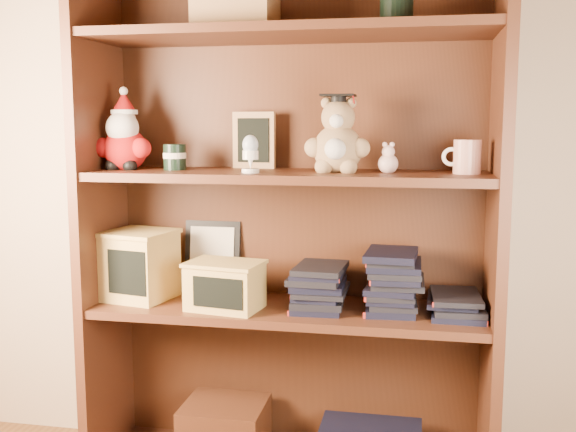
# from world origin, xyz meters

# --- Properties ---
(bookcase) EXTENTS (1.20, 0.35, 1.60)m
(bookcase) POSITION_xyz_m (-0.05, 1.36, 0.78)
(bookcase) COLOR #4C2615
(bookcase) RESTS_ON ground
(shelf_lower) EXTENTS (1.14, 0.33, 0.02)m
(shelf_lower) POSITION_xyz_m (-0.04, 1.30, 0.54)
(shelf_lower) COLOR #4C2615
(shelf_lower) RESTS_ON ground
(shelf_upper) EXTENTS (1.14, 0.33, 0.02)m
(shelf_upper) POSITION_xyz_m (-0.04, 1.30, 0.94)
(shelf_upper) COLOR #4C2615
(shelf_upper) RESTS_ON ground
(santa_plush) EXTENTS (0.18, 0.13, 0.25)m
(santa_plush) POSITION_xyz_m (-0.54, 1.30, 1.04)
(santa_plush) COLOR #A50F0F
(santa_plush) RESTS_ON shelf_upper
(teachers_tin) EXTENTS (0.07, 0.07, 0.08)m
(teachers_tin) POSITION_xyz_m (-0.39, 1.30, 0.99)
(teachers_tin) COLOR black
(teachers_tin) RESTS_ON shelf_upper
(chalkboard_plaque) EXTENTS (0.14, 0.08, 0.17)m
(chalkboard_plaque) POSITION_xyz_m (-0.17, 1.42, 1.03)
(chalkboard_plaque) COLOR #9E7547
(chalkboard_plaque) RESTS_ON shelf_upper
(egg_cup) EXTENTS (0.05, 0.05, 0.11)m
(egg_cup) POSITION_xyz_m (-0.14, 1.23, 1.01)
(egg_cup) COLOR white
(egg_cup) RESTS_ON shelf_upper
(grad_teddy_bear) EXTENTS (0.19, 0.16, 0.23)m
(grad_teddy_bear) POSITION_xyz_m (0.10, 1.30, 1.04)
(grad_teddy_bear) COLOR #A48256
(grad_teddy_bear) RESTS_ON shelf_upper
(pink_figurine) EXTENTS (0.06, 0.06, 0.09)m
(pink_figurine) POSITION_xyz_m (0.24, 1.30, 0.98)
(pink_figurine) COLOR beige
(pink_figurine) RESTS_ON shelf_upper
(teacher_mug) EXTENTS (0.11, 0.07, 0.09)m
(teacher_mug) POSITION_xyz_m (0.45, 1.30, 1.00)
(teacher_mug) COLOR silver
(teacher_mug) RESTS_ON shelf_upper
(certificate_frame) EXTENTS (0.18, 0.05, 0.23)m
(certificate_frame) POSITION_xyz_m (-0.32, 1.44, 0.66)
(certificate_frame) COLOR black
(certificate_frame) RESTS_ON shelf_lower
(treats_box) EXTENTS (0.23, 0.23, 0.21)m
(treats_box) POSITION_xyz_m (-0.51, 1.30, 0.66)
(treats_box) COLOR #D4AE57
(treats_box) RESTS_ON shelf_lower
(pencils_box) EXTENTS (0.23, 0.18, 0.14)m
(pencils_box) POSITION_xyz_m (-0.22, 1.24, 0.62)
(pencils_box) COLOR #D4AE57
(pencils_box) RESTS_ON shelf_lower
(book_stack_left) EXTENTS (0.14, 0.20, 0.13)m
(book_stack_left) POSITION_xyz_m (0.05, 1.30, 0.61)
(book_stack_left) COLOR black
(book_stack_left) RESTS_ON shelf_lower
(book_stack_mid) EXTENTS (0.14, 0.20, 0.18)m
(book_stack_mid) POSITION_xyz_m (0.26, 1.30, 0.64)
(book_stack_mid) COLOR black
(book_stack_mid) RESTS_ON shelf_lower
(book_stack_right) EXTENTS (0.14, 0.20, 0.06)m
(book_stack_right) POSITION_xyz_m (0.44, 1.30, 0.58)
(book_stack_right) COLOR black
(book_stack_right) RESTS_ON shelf_lower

